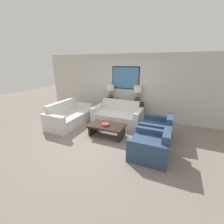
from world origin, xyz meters
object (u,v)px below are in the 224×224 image
(coffee_table, at_px, (107,128))
(couch_by_side, at_px, (69,117))
(table_lamp_left, at_px, (110,90))
(table_lamp_right, at_px, (138,92))
(armchair_near_camera, at_px, (151,147))
(console_table, at_px, (123,110))
(couch_by_back_wall, at_px, (118,116))
(decorative_bowl, at_px, (105,124))
(armchair_near_back_wall, at_px, (157,129))

(coffee_table, bearing_deg, couch_by_side, 169.84)
(table_lamp_left, relative_size, table_lamp_right, 1.00)
(couch_by_side, height_order, coffee_table, couch_by_side)
(table_lamp_right, xyz_separation_m, armchair_near_camera, (1.00, -2.39, -0.92))
(console_table, height_order, armchair_near_camera, armchair_near_camera)
(console_table, relative_size, couch_by_back_wall, 0.89)
(decorative_bowl, bearing_deg, couch_by_back_wall, 92.98)
(table_lamp_right, xyz_separation_m, armchair_near_back_wall, (1.00, -1.25, -0.92))
(couch_by_back_wall, bearing_deg, console_table, 90.00)
(coffee_table, height_order, decorative_bowl, decorative_bowl)
(couch_by_back_wall, relative_size, armchair_near_back_wall, 1.94)
(console_table, bearing_deg, coffee_table, -87.28)
(console_table, height_order, table_lamp_right, table_lamp_right)
(armchair_near_back_wall, bearing_deg, coffee_table, -159.44)
(decorative_bowl, bearing_deg, armchair_near_back_wall, 21.66)
(console_table, distance_m, table_lamp_right, 1.01)
(table_lamp_left, bearing_deg, armchair_near_back_wall, -29.69)
(couch_by_back_wall, bearing_deg, table_lamp_left, 132.95)
(coffee_table, bearing_deg, couch_by_back_wall, 94.19)
(couch_by_back_wall, distance_m, decorative_bowl, 1.23)
(couch_by_back_wall, height_order, armchair_near_camera, couch_by_back_wall)
(couch_by_back_wall, xyz_separation_m, coffee_table, (0.09, -1.18, -0.01))
(decorative_bowl, bearing_deg, table_lamp_right, 74.04)
(couch_by_side, xyz_separation_m, coffee_table, (1.78, -0.32, -0.01))
(console_table, height_order, coffee_table, console_table)
(coffee_table, height_order, armchair_near_back_wall, armchair_near_back_wall)
(coffee_table, relative_size, decorative_bowl, 4.60)
(console_table, xyz_separation_m, table_lamp_left, (-0.60, 0.00, 0.81))
(coffee_table, bearing_deg, armchair_near_back_wall, 20.56)
(table_lamp_left, height_order, couch_by_back_wall, table_lamp_left)
(console_table, bearing_deg, table_lamp_right, 0.00)
(couch_by_back_wall, height_order, coffee_table, couch_by_back_wall)
(decorative_bowl, bearing_deg, coffee_table, 61.71)
(couch_by_back_wall, relative_size, decorative_bowl, 7.57)
(armchair_near_back_wall, bearing_deg, table_lamp_right, 128.71)
(couch_by_back_wall, bearing_deg, coffee_table, -85.81)
(coffee_table, relative_size, armchair_near_camera, 1.18)
(couch_by_back_wall, bearing_deg, couch_by_side, -153.03)
(armchair_near_camera, bearing_deg, table_lamp_left, 132.61)
(couch_by_side, distance_m, decorative_bowl, 1.79)
(couch_by_back_wall, height_order, couch_by_side, same)
(coffee_table, height_order, armchair_near_camera, armchair_near_camera)
(table_lamp_right, height_order, armchair_near_camera, table_lamp_right)
(armchair_near_camera, bearing_deg, decorative_bowl, 161.13)
(couch_by_side, distance_m, coffee_table, 1.80)
(console_table, xyz_separation_m, decorative_bowl, (0.06, -1.86, 0.04))
(couch_by_back_wall, bearing_deg, armchair_near_back_wall, -20.93)
(table_lamp_right, xyz_separation_m, couch_by_back_wall, (-0.60, -0.64, -0.89))
(armchair_near_back_wall, bearing_deg, decorative_bowl, -158.34)
(table_lamp_left, bearing_deg, couch_by_back_wall, -47.05)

